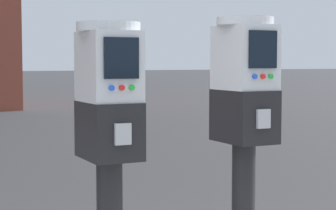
% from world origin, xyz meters
% --- Properties ---
extents(parking_meter_near_kerb, '(0.22, 0.25, 1.30)m').
position_xyz_m(parking_meter_near_kerb, '(-0.19, -0.20, 1.04)').
color(parking_meter_near_kerb, black).
rests_on(parking_meter_near_kerb, sidewalk_slab).
extents(parking_meter_twin_adjacent, '(0.22, 0.25, 1.34)m').
position_xyz_m(parking_meter_twin_adjacent, '(0.36, -0.20, 1.06)').
color(parking_meter_twin_adjacent, black).
rests_on(parking_meter_twin_adjacent, sidewalk_slab).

